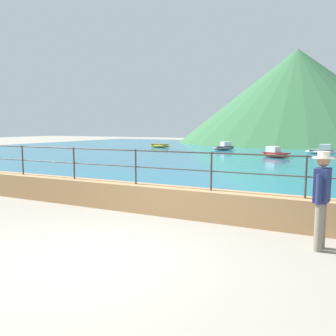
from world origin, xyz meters
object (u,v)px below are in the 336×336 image
object	(u,v)px
person_walking	(322,195)
boat_1	(322,151)
boat_2	(275,154)
boat_5	(160,146)
boat_4	(224,147)

from	to	relation	value
person_walking	boat_1	bearing A→B (deg)	92.42
boat_2	boat_5	xyz separation A→B (m)	(-12.72, 6.99, -0.07)
boat_1	boat_5	bearing A→B (deg)	172.34
boat_2	boat_4	xyz separation A→B (m)	(-5.57, 6.11, 0.00)
boat_2	boat_5	size ratio (longest dim) A/B	1.06
boat_1	boat_4	size ratio (longest dim) A/B	0.99
boat_1	boat_4	world-z (taller)	same
person_walking	boat_4	xyz separation A→B (m)	(-9.27, 24.35, -0.65)
boat_2	boat_4	size ratio (longest dim) A/B	1.03
boat_4	boat_5	distance (m)	7.20
person_walking	boat_4	distance (m)	26.06
boat_1	boat_2	xyz separation A→B (m)	(-2.73, -4.91, 0.00)
boat_1	boat_2	bearing A→B (deg)	-119.03
boat_1	person_walking	bearing A→B (deg)	-87.58
person_walking	boat_2	world-z (taller)	person_walking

